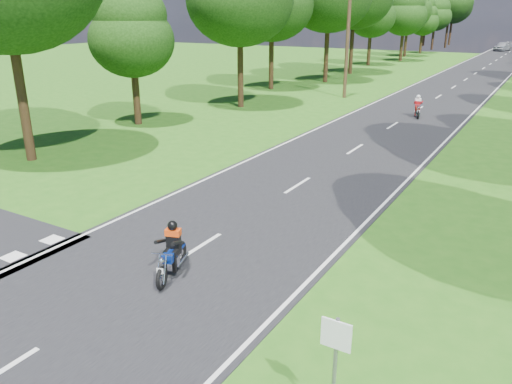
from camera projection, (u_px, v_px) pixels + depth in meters
The scene contains 8 objects.
ground at pixel (148, 280), 11.80m from camera, with size 160.00×160.00×0.00m, color #255C15.
main_road at pixel (475, 73), 52.22m from camera, with size 7.00×140.00×0.02m, color black.
road_markings at pixel (471, 75), 50.77m from camera, with size 7.40×140.00×0.01m.
telegraph_pole at pixel (347, 41), 35.95m from camera, with size 1.20×0.26×8.00m.
road_sign at pixel (335, 358), 7.07m from camera, with size 0.45×0.07×2.00m.
rider_near_blue at pixel (171, 250), 11.79m from camera, with size 0.53×1.60×1.34m, color navy, non-canonical shape.
rider_far_red at pixel (418, 106), 30.04m from camera, with size 0.53×1.59×1.32m, color #AC220D, non-canonical shape.
distant_car at pixel (503, 46), 82.85m from camera, with size 1.81×4.50×1.53m, color #ADB0B5.
Camera 1 is at (7.53, -7.62, 5.96)m, focal length 35.00 mm.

